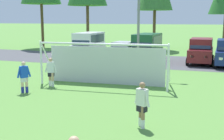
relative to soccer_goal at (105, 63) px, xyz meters
The scene contains 11 objects.
ground_plane 2.35m from the soccer_goal, 31.16° to the left, with size 400.00×400.00×0.00m, color #598C3D.
parking_lot_strip 10.73m from the soccer_goal, 80.93° to the left, with size 52.00×8.40×0.01m, color #4C4C51.
soccer_goal is the anchor object (origin of this frame).
player_midfield_center 3.13m from the soccer_goal, 153.13° to the right, with size 0.75×0.34×1.64m.
player_defender_far 6.99m from the soccer_goal, 59.41° to the right, with size 0.66×0.47×1.64m.
player_winger_right 4.59m from the soccer_goal, 136.99° to the right, with size 0.52×0.63×1.64m.
parked_car_slot_far_left 11.49m from the soccer_goal, 117.69° to the left, with size 2.28×4.84×2.52m.
parked_car_slot_left 10.17m from the soccer_goal, 100.45° to the left, with size 2.28×4.32×1.72m.
parked_car_slot_center_left 9.61m from the soccer_goal, 87.02° to the left, with size 2.36×4.88×2.52m.
parked_car_slot_center 11.50m from the soccer_goal, 63.88° to the left, with size 2.23×4.65×2.16m.
street_lamp 5.99m from the soccer_goal, 79.70° to the left, with size 2.00×0.32×8.42m.
Camera 1 is at (3.98, -1.67, 3.80)m, focal length 46.52 mm.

